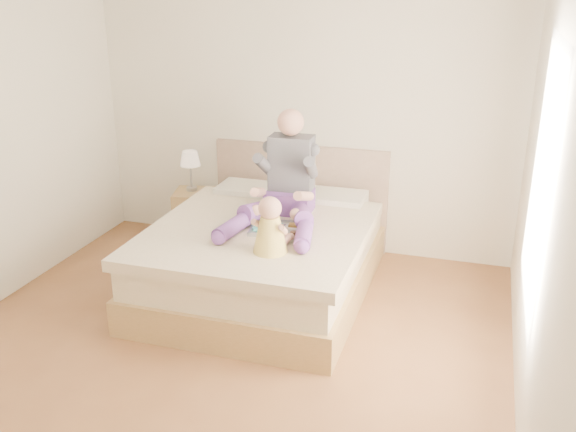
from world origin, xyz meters
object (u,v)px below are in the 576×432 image
(adult, at_px, (285,186))
(bed, at_px, (267,252))
(tray, at_px, (279,227))
(nightstand, at_px, (197,216))
(baby, at_px, (271,229))

(adult, bearing_deg, bed, -138.93)
(adult, relative_size, tray, 2.41)
(bed, xyz_separation_m, nightstand, (-1.00, 0.77, -0.06))
(nightstand, xyz_separation_m, baby, (1.24, -1.37, 0.52))
(bed, height_order, nightstand, bed)
(bed, height_order, adult, adult)
(nightstand, xyz_separation_m, adult, (1.13, -0.65, 0.62))
(baby, bearing_deg, tray, 111.71)
(nightstand, bearing_deg, bed, -50.59)
(adult, bearing_deg, nightstand, 148.11)
(adult, distance_m, tray, 0.40)
(bed, xyz_separation_m, adult, (0.13, 0.12, 0.56))
(baby, bearing_deg, bed, 123.35)
(nightstand, height_order, tray, tray)
(adult, distance_m, baby, 0.74)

